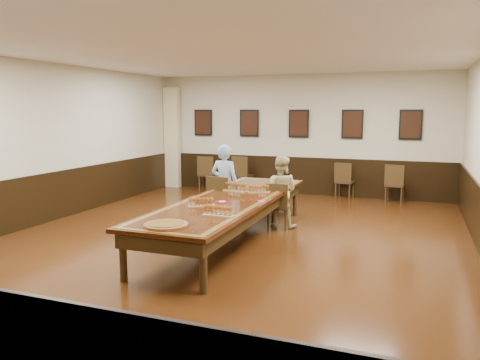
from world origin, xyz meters
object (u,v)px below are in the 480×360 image
at_px(spare_chair_c, 345,180).
at_px(chair_woman, 279,205).
at_px(spare_chair_a, 207,173).
at_px(spare_chair_b, 243,174).
at_px(chair_man, 222,201).
at_px(spare_chair_d, 395,184).
at_px(carved_platter, 166,225).
at_px(person_woman, 280,192).
at_px(conference_table, 230,206).
at_px(person_man, 225,185).

bearing_deg(spare_chair_c, chair_woman, 86.00).
bearing_deg(spare_chair_a, spare_chair_b, 173.16).
xyz_separation_m(chair_man, spare_chair_d, (3.06, 3.62, -0.02)).
distance_m(chair_man, carved_platter, 3.11).
bearing_deg(person_woman, spare_chair_b, -61.57).
relative_size(chair_man, carved_platter, 1.37).
distance_m(spare_chair_a, carved_platter, 7.16).
relative_size(spare_chair_a, spare_chair_d, 1.03).
height_order(chair_man, spare_chair_b, spare_chair_b).
relative_size(chair_woman, conference_table, 0.18).
height_order(spare_chair_d, carved_platter, spare_chair_d).
distance_m(person_man, person_woman, 1.09).
distance_m(chair_woman, person_woman, 0.27).
xyz_separation_m(chair_woman, conference_table, (-0.55, -1.17, 0.17)).
bearing_deg(person_woman, person_man, 9.28).
xyz_separation_m(chair_man, conference_table, (0.53, -0.94, 0.11)).
distance_m(spare_chair_b, spare_chair_d, 3.99).
xyz_separation_m(chair_man, spare_chair_c, (1.82, 3.79, -0.03)).
distance_m(chair_man, chair_woman, 1.11).
bearing_deg(person_man, person_woman, -162.84).
xyz_separation_m(spare_chair_a, conference_table, (2.52, -4.59, 0.12)).
relative_size(spare_chair_a, person_woman, 0.71).
height_order(chair_woman, spare_chair_c, spare_chair_c).
bearing_deg(spare_chair_a, person_man, 110.58).
bearing_deg(chair_woman, spare_chair_d, -122.71).
height_order(spare_chair_a, spare_chair_c, spare_chair_a).
bearing_deg(conference_table, person_woman, 66.90).
xyz_separation_m(spare_chair_a, carved_platter, (2.48, -6.71, 0.28)).
distance_m(spare_chair_a, spare_chair_c, 3.81).
height_order(conference_table, carved_platter, carved_platter).
distance_m(spare_chair_d, person_woman, 3.85).
distance_m(spare_chair_b, person_woman, 3.92).
bearing_deg(carved_platter, spare_chair_d, 68.99).
xyz_separation_m(spare_chair_d, conference_table, (-2.52, -4.56, 0.13)).
bearing_deg(carved_platter, person_woman, 80.21).
height_order(spare_chair_a, person_man, person_man).
height_order(spare_chair_c, person_man, person_man).
bearing_deg(chair_man, spare_chair_c, -110.15).
distance_m(chair_woman, spare_chair_a, 4.59).
bearing_deg(chair_woman, spare_chair_b, -62.22).
relative_size(chair_woman, spare_chair_b, 0.88).
height_order(spare_chair_a, spare_chair_b, spare_chair_b).
relative_size(spare_chair_c, person_woman, 0.67).
relative_size(spare_chair_b, spare_chair_d, 1.06).
bearing_deg(carved_platter, person_man, 98.65).
relative_size(chair_man, spare_chair_c, 1.07).
bearing_deg(spare_chair_b, person_woman, 125.69).
xyz_separation_m(chair_woman, spare_chair_a, (-3.07, 3.42, 0.05)).
xyz_separation_m(spare_chair_a, person_woman, (3.07, -3.32, 0.20)).
xyz_separation_m(spare_chair_b, conference_table, (1.47, -4.63, 0.11)).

